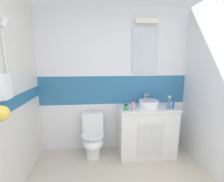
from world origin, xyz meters
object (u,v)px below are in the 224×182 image
object	(u,v)px
sink_basin	(149,103)
soap_dispenser	(133,106)
hair_gel_jar	(126,107)
toothpaste_tube_upright	(173,104)
toothbrush_cup	(169,106)
toilet	(93,137)

from	to	relation	value
sink_basin	soap_dispenser	xyz separation A→B (m)	(-0.30, -0.15, 0.01)
hair_gel_jar	toothpaste_tube_upright	xyz separation A→B (m)	(0.78, 0.00, 0.04)
toothbrush_cup	soap_dispenser	xyz separation A→B (m)	(-0.59, -0.00, 0.01)
toothbrush_cup	toothpaste_tube_upright	bearing A→B (deg)	1.96
sink_basin	hair_gel_jar	distance (m)	0.44
toilet	toothpaste_tube_upright	bearing A→B (deg)	-6.40
toothpaste_tube_upright	hair_gel_jar	bearing A→B (deg)	-179.90
toothbrush_cup	toothpaste_tube_upright	world-z (taller)	toothbrush_cup
soap_dispenser	toilet	bearing A→B (deg)	166.93
toilet	hair_gel_jar	xyz separation A→B (m)	(0.53, -0.15, 0.54)
soap_dispenser	toothpaste_tube_upright	size ratio (longest dim) A/B	1.04
sink_basin	toothbrush_cup	distance (m)	0.32
sink_basin	toilet	size ratio (longest dim) A/B	0.50
soap_dispenser	hair_gel_jar	size ratio (longest dim) A/B	1.83
sink_basin	toothpaste_tube_upright	size ratio (longest dim) A/B	2.22
sink_basin	soap_dispenser	distance (m)	0.34
hair_gel_jar	soap_dispenser	bearing A→B (deg)	-0.89
sink_basin	toothbrush_cup	world-z (taller)	toothbrush_cup
hair_gel_jar	toothpaste_tube_upright	distance (m)	0.78
toilet	toothpaste_tube_upright	distance (m)	1.44
toothbrush_cup	soap_dispenser	bearing A→B (deg)	-179.96
sink_basin	toothbrush_cup	xyz separation A→B (m)	(0.28, -0.15, -0.01)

